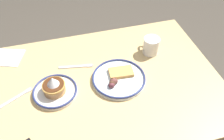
% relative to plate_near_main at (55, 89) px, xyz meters
% --- Properties ---
extents(dining_table, '(1.23, 0.85, 0.75)m').
position_rel_plate_near_main_xyz_m(dining_table, '(-0.22, 0.00, -0.17)').
color(dining_table, tan).
rests_on(dining_table, ground_plane).
extents(plate_near_main, '(0.22, 0.22, 0.11)m').
position_rel_plate_near_main_xyz_m(plate_near_main, '(0.00, 0.00, 0.00)').
color(plate_near_main, silver).
rests_on(plate_near_main, dining_table).
extents(plate_center_pancakes, '(0.27, 0.27, 0.05)m').
position_rel_plate_near_main_xyz_m(plate_center_pancakes, '(-0.32, 0.00, -0.01)').
color(plate_center_pancakes, white).
rests_on(plate_center_pancakes, dining_table).
extents(coffee_mug, '(0.09, 0.12, 0.10)m').
position_rel_plate_near_main_xyz_m(coffee_mug, '(-0.56, -0.16, 0.02)').
color(coffee_mug, white).
rests_on(coffee_mug, dining_table).
extents(paper_napkin, '(0.19, 0.18, 0.00)m').
position_rel_plate_near_main_xyz_m(paper_napkin, '(0.23, -0.32, -0.02)').
color(paper_napkin, white).
rests_on(paper_napkin, dining_table).
extents(fork_near, '(0.17, 0.10, 0.01)m').
position_rel_plate_near_main_xyz_m(fork_near, '(0.19, -0.01, -0.02)').
color(fork_near, silver).
rests_on(fork_near, dining_table).
extents(fork_far, '(0.18, 0.05, 0.01)m').
position_rel_plate_near_main_xyz_m(fork_far, '(-0.13, -0.15, -0.02)').
color(fork_far, silver).
rests_on(fork_far, dining_table).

